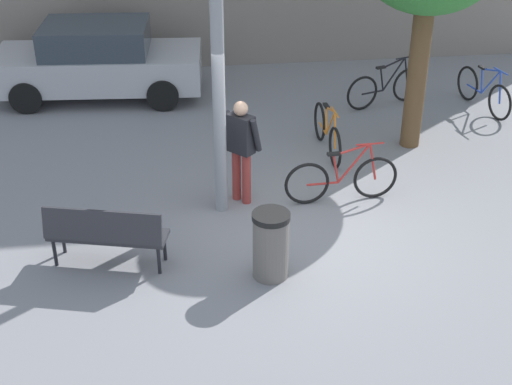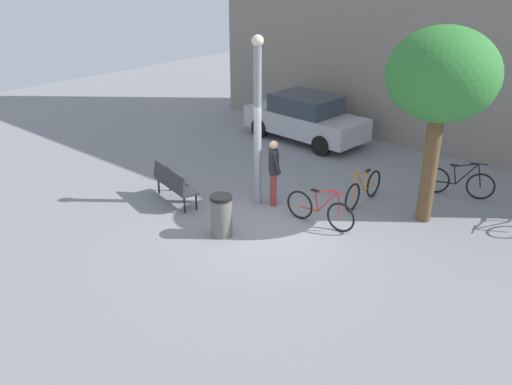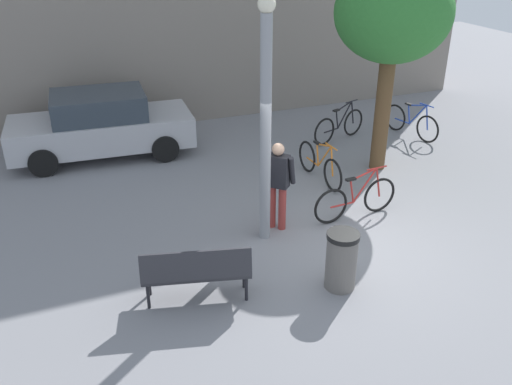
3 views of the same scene
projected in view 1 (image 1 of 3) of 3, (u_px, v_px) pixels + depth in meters
name	position (u px, v px, depth m)	size (l,w,h in m)	color
ground_plane	(298.00, 229.00, 10.66)	(36.00, 36.00, 0.00)	gray
lamppost	(218.00, 72.00, 10.08)	(0.28, 0.28, 4.14)	gray
person_by_lamppost	(241.00, 145.00, 10.93)	(0.58, 0.58, 1.67)	#9E3833
park_bench	(106.00, 232.00, 9.57)	(1.67, 0.85, 0.92)	#2D2D33
bicycle_red	(342.00, 179.00, 11.21)	(1.81, 0.15, 0.97)	black
bicycle_blue	(484.00, 91.00, 14.41)	(0.42, 1.78, 0.97)	black
bicycle_black	(386.00, 87.00, 14.61)	(1.73, 0.62, 0.97)	black
bicycle_orange	(327.00, 133.00, 12.70)	(0.12, 1.81, 0.97)	black
parked_car_silver	(98.00, 61.00, 14.84)	(4.31, 2.05, 1.55)	#B7B7BC
trash_bin	(271.00, 245.00, 9.43)	(0.50, 0.50, 0.95)	#66605B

